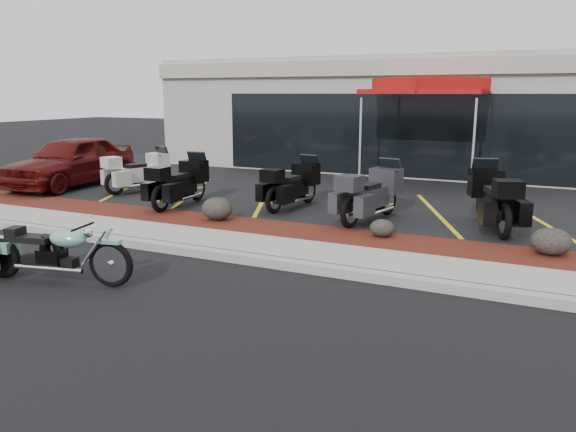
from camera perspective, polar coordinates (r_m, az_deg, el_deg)
The scene contains 18 objects.
ground at distance 8.81m, azimuth -6.52°, elevation -6.38°, with size 90.00×90.00×0.00m, color black.
curb at distance 9.52m, azimuth -3.70°, elevation -4.40°, with size 24.00×0.25×0.15m, color gray.
sidewalk at distance 10.12m, azimuth -1.80°, elevation -3.37°, with size 24.00×1.20×0.15m, color gray.
mulch_bed at distance 11.16m, azimuth 0.97°, elevation -1.82°, with size 24.00×1.20×0.16m, color #36140C.
upper_lot at distance 16.14m, azimuth 8.81°, elevation 2.46°, with size 26.00×9.60×0.15m, color black.
dealership_building at distance 22.01m, azimuth 13.65°, elevation 9.94°, with size 18.00×8.16×4.00m.
boulder_left at distance 12.07m, azimuth -7.21°, elevation 0.74°, with size 0.69×0.57×0.49m, color black.
boulder_mid at distance 10.74m, azimuth 9.53°, elevation -1.22°, with size 0.47×0.39×0.33m, color black.
boulder_right at distance 10.38m, azimuth 25.19°, elevation -2.36°, with size 0.65×0.54×0.46m, color black.
hero_cruiser at distance 8.64m, azimuth -17.59°, elevation -3.99°, with size 2.67×0.68×0.94m, color #6BA692, non-canonical shape.
touring_white at distance 16.41m, azimuth -12.68°, elevation 4.87°, with size 2.09×0.80×1.21m, color silver, non-canonical shape.
touring_black_front at distance 14.30m, azimuth -9.23°, elevation 4.00°, with size 2.14×0.82×1.25m, color black, non-canonical shape.
touring_black_mid at distance 13.85m, azimuth 2.09°, elevation 3.80°, with size 2.07×0.79×1.20m, color black, non-canonical shape.
touring_grey at distance 12.64m, azimuth 10.18°, elevation 2.95°, with size 2.20×0.84×1.28m, color #302F35, non-canonical shape.
touring_black_rear at distance 12.65m, azimuth 19.25°, elevation 2.60°, with size 2.30×0.88×1.34m, color black, non-canonical shape.
parked_car at distance 17.61m, azimuth -21.20°, elevation 5.24°, with size 1.72×4.29×1.46m, color #4A0B0A.
traffic_cone at distance 15.18m, azimuth 6.95°, elevation 3.14°, with size 0.35×0.35×0.51m, color red.
popup_canopy at distance 17.29m, azimuth 14.10°, elevation 12.49°, with size 3.73×3.73×3.09m.
Camera 1 is at (4.40, -7.09, 2.83)m, focal length 35.00 mm.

